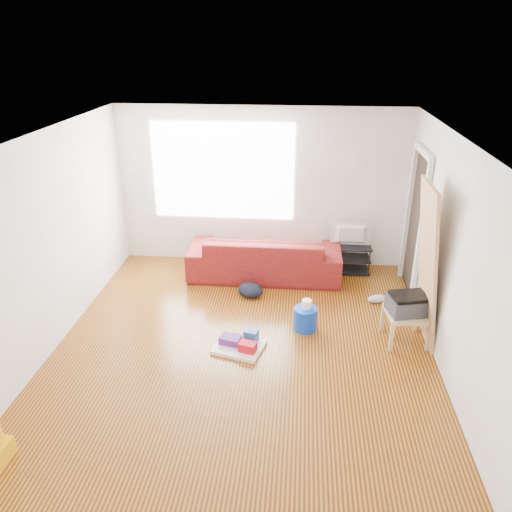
# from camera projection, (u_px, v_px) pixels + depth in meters

# --- Properties ---
(room) EXTENTS (4.51, 5.01, 2.51)m
(room) POSITION_uv_depth(u_px,v_px,m) (250.00, 247.00, 5.65)
(room) COLOR #471E09
(room) RESTS_ON ground
(sofa) EXTENTS (2.31, 0.90, 0.68)m
(sofa) POSITION_uv_depth(u_px,v_px,m) (265.00, 275.00, 7.79)
(sofa) COLOR #5C0C17
(sofa) RESTS_ON ground
(tv_stand) EXTENTS (0.66, 0.39, 0.44)m
(tv_stand) POSITION_uv_depth(u_px,v_px,m) (349.00, 258.00, 7.83)
(tv_stand) COLOR black
(tv_stand) RESTS_ON ground
(tv) EXTENTS (0.62, 0.08, 0.36)m
(tv) POSITION_uv_depth(u_px,v_px,m) (351.00, 235.00, 7.67)
(tv) COLOR black
(tv) RESTS_ON tv_stand
(side_table) EXTENTS (0.53, 0.53, 0.40)m
(side_table) POSITION_uv_depth(u_px,v_px,m) (406.00, 317.00, 6.03)
(side_table) COLOR tan
(side_table) RESTS_ON ground
(printer) EXTENTS (0.53, 0.45, 0.24)m
(printer) POSITION_uv_depth(u_px,v_px,m) (408.00, 304.00, 5.95)
(printer) COLOR #2F3139
(printer) RESTS_ON side_table
(bucket) EXTENTS (0.36, 0.36, 0.30)m
(bucket) POSITION_uv_depth(u_px,v_px,m) (305.00, 329.00, 6.39)
(bucket) COLOR #0D3CBB
(bucket) RESTS_ON ground
(toilet_paper) EXTENTS (0.12, 0.12, 0.11)m
(toilet_paper) POSITION_uv_depth(u_px,v_px,m) (306.00, 314.00, 6.33)
(toilet_paper) COLOR white
(toilet_paper) RESTS_ON bucket
(cleaning_tray) EXTENTS (0.65, 0.57, 0.20)m
(cleaning_tray) POSITION_uv_depth(u_px,v_px,m) (241.00, 344.00, 5.97)
(cleaning_tray) COLOR white
(cleaning_tray) RESTS_ON ground
(backpack) EXTENTS (0.45, 0.41, 0.20)m
(backpack) POSITION_uv_depth(u_px,v_px,m) (250.00, 296.00, 7.18)
(backpack) COLOR black
(backpack) RESTS_ON ground
(sneakers) EXTENTS (0.51, 0.26, 0.11)m
(sneakers) POSITION_uv_depth(u_px,v_px,m) (385.00, 300.00, 6.95)
(sneakers) COLOR silver
(sneakers) RESTS_ON ground
(door_panel) EXTENTS (0.25, 0.79, 1.96)m
(door_panel) POSITION_uv_depth(u_px,v_px,m) (416.00, 336.00, 6.23)
(door_panel) COLOR tan
(door_panel) RESTS_ON ground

